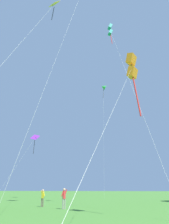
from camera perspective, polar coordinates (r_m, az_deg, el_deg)
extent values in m
cube|color=teal|center=(30.98, 6.77, 21.46)|extent=(0.75, 0.76, 0.70)
cube|color=teal|center=(30.38, 6.84, 20.14)|extent=(0.75, 0.76, 0.70)
cylinder|color=#3F382D|center=(30.68, 6.81, 20.81)|extent=(0.04, 0.04, 1.33)
cylinder|color=red|center=(29.67, 7.09, 18.74)|extent=(0.29, 0.28, 1.79)
cylinder|color=silver|center=(20.03, 12.02, 7.71)|extent=(3.76, 10.98, 21.32)
cylinder|color=silver|center=(20.15, -5.21, 19.45)|extent=(3.50, 9.38, 28.55)
cube|color=yellow|center=(21.25, -7.98, 26.46)|extent=(1.11, 0.91, 0.66)
cylinder|color=#3F382D|center=(21.25, -7.98, 26.46)|extent=(0.70, 0.58, 0.18)
cylinder|color=black|center=(20.78, -8.36, 24.38)|extent=(0.35, 0.39, 1.09)
cylinder|color=silver|center=(13.91, -21.46, 11.13)|extent=(3.22, 7.79, 16.77)
cube|color=orange|center=(16.62, 12.25, 13.43)|extent=(0.87, 0.91, 0.81)
cube|color=orange|center=(16.04, 12.53, 10.09)|extent=(0.87, 0.91, 0.81)
cylinder|color=#3F382D|center=(16.32, 12.39, 11.79)|extent=(0.05, 0.05, 1.59)
cylinder|color=red|center=(15.11, 13.58, 4.54)|extent=(0.42, 0.44, 3.26)
cylinder|color=silver|center=(9.99, 7.32, -0.02)|extent=(2.53, 9.18, 9.83)
cube|color=purple|center=(43.81, -12.95, -6.50)|extent=(2.20, 1.43, 1.42)
cylinder|color=#3F382D|center=(43.81, -12.95, -6.50)|extent=(1.04, 0.98, 0.63)
cylinder|color=black|center=(43.31, -13.21, -8.97)|extent=(0.08, 0.31, 2.76)
cylinder|color=silver|center=(41.45, -17.53, -13.35)|extent=(3.83, 5.23, 11.11)
cone|color=green|center=(53.51, 5.01, 6.60)|extent=(1.70, 1.60, 1.47)
cylinder|color=black|center=(52.96, 4.99, 4.94)|extent=(0.26, 0.40, 2.29)
cylinder|color=silver|center=(46.49, 5.12, -5.98)|extent=(0.11, 5.66, 25.14)
cylinder|color=#665B4C|center=(22.51, -11.28, -22.43)|extent=(0.10, 0.10, 0.77)
cylinder|color=#665B4C|center=(22.41, -10.93, -22.46)|extent=(0.10, 0.10, 0.77)
cube|color=yellow|center=(22.44, -10.99, -20.74)|extent=(0.23, 0.22, 0.57)
cylinder|color=yellow|center=(22.50, -11.23, -20.35)|extent=(0.27, 0.14, 0.54)
cylinder|color=yellow|center=(22.36, -10.70, -20.39)|extent=(0.27, 0.14, 0.54)
sphere|color=tan|center=(22.43, -10.92, -19.74)|extent=(0.21, 0.21, 0.21)
cylinder|color=gray|center=(19.67, -5.24, -23.06)|extent=(0.11, 0.11, 0.82)
cylinder|color=gray|center=(19.61, -5.74, -23.06)|extent=(0.11, 0.11, 0.82)
cube|color=red|center=(19.61, -5.41, -20.98)|extent=(0.28, 0.27, 0.61)
cylinder|color=red|center=(19.65, -5.03, -20.54)|extent=(0.27, 0.23, 0.57)
cylinder|color=red|center=(19.56, -5.77, -20.52)|extent=(0.27, 0.23, 0.57)
sphere|color=tan|center=(19.60, -5.37, -19.76)|extent=(0.22, 0.22, 0.22)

